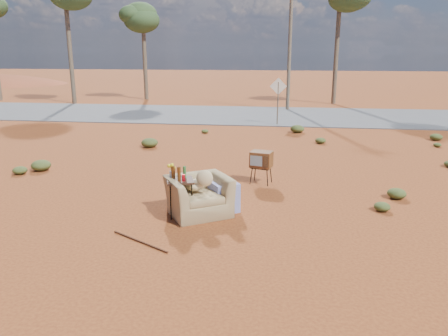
# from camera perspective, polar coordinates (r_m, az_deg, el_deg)

# --- Properties ---
(ground) EXTENTS (140.00, 140.00, 0.00)m
(ground) POSITION_cam_1_polar(r_m,az_deg,el_deg) (9.31, -3.74, -6.33)
(ground) COLOR #95491D
(ground) RESTS_ON ground
(highway) EXTENTS (140.00, 7.00, 0.04)m
(highway) POSITION_cam_1_polar(r_m,az_deg,el_deg) (23.79, 3.44, 6.93)
(highway) COLOR #565659
(highway) RESTS_ON ground
(armchair) EXTENTS (1.63, 1.58, 1.10)m
(armchair) POSITION_cam_1_polar(r_m,az_deg,el_deg) (9.32, -2.75, -2.92)
(armchair) COLOR #967C51
(armchair) RESTS_ON ground
(tv_unit) EXTENTS (0.62, 0.55, 0.86)m
(tv_unit) POSITION_cam_1_polar(r_m,az_deg,el_deg) (11.41, 4.90, 1.08)
(tv_unit) COLOR black
(tv_unit) RESTS_ON ground
(side_table) EXTENTS (0.69, 0.69, 1.10)m
(side_table) POSITION_cam_1_polar(r_m,az_deg,el_deg) (9.18, -6.03, -1.32)
(side_table) COLOR #372014
(side_table) RESTS_ON ground
(rusty_bar) EXTENTS (1.25, 0.77, 0.04)m
(rusty_bar) POSITION_cam_1_polar(r_m,az_deg,el_deg) (8.24, -10.94, -9.40)
(rusty_bar) COLOR #4C2414
(rusty_bar) RESTS_ON ground
(road_sign) EXTENTS (0.78, 0.06, 2.19)m
(road_sign) POSITION_cam_1_polar(r_m,az_deg,el_deg) (20.58, 7.08, 9.72)
(road_sign) COLOR brown
(road_sign) RESTS_ON ground
(eucalyptus_near_left) EXTENTS (3.20, 3.20, 6.60)m
(eucalyptus_near_left) POSITION_cam_1_polar(r_m,az_deg,el_deg) (32.08, -10.54, 18.55)
(eucalyptus_near_left) COLOR brown
(eucalyptus_near_left) RESTS_ON ground
(eucalyptus_center) EXTENTS (3.20, 3.20, 7.60)m
(eucalyptus_center) POSITION_cam_1_polar(r_m,az_deg,el_deg) (29.82, 14.90, 20.48)
(eucalyptus_center) COLOR brown
(eucalyptus_center) RESTS_ON ground
(utility_pole_center) EXTENTS (1.40, 0.20, 8.00)m
(utility_pole_center) POSITION_cam_1_polar(r_m,az_deg,el_deg) (26.00, 8.63, 16.61)
(utility_pole_center) COLOR brown
(utility_pole_center) RESTS_ON ground
(scrub_patch) EXTENTS (17.49, 8.07, 0.33)m
(scrub_patch) POSITION_cam_1_polar(r_m,az_deg,el_deg) (13.55, -3.50, 1.17)
(scrub_patch) COLOR #465324
(scrub_patch) RESTS_ON ground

